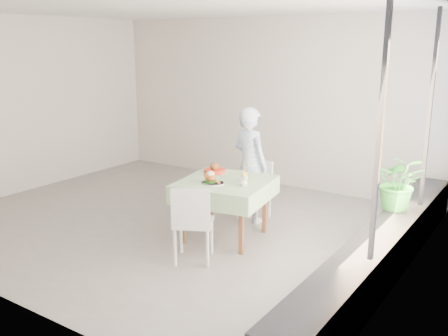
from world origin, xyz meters
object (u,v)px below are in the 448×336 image
Objects in this scene: diner at (250,165)px; potted_plant at (399,182)px; cafe_table at (225,202)px; chair_far at (254,201)px; main_dish at (212,179)px; juice_cup_orange at (244,176)px; chair_near at (194,238)px.

potted_plant is at bearing -163.88° from diner.
potted_plant is (1.86, 0.79, 0.37)m from cafe_table.
main_dish reaches higher than chair_far.
potted_plant reaches higher than juice_cup_orange.
potted_plant is at bearing 27.19° from main_dish.
diner is 0.71m from juice_cup_orange.
diner is at bearing 96.88° from cafe_table.
main_dish is 2.16m from potted_plant.
diner is at bearing -100.78° from chair_far.
diner is 2.39× the size of potted_plant.
juice_cup_orange is at bearing 22.99° from cafe_table.
juice_cup_orange is 1.78m from potted_plant.
juice_cup_orange is (0.22, 0.09, 0.34)m from cafe_table.
chair_near is at bearing -83.61° from cafe_table.
main_dish is 0.40m from juice_cup_orange.
main_dish reaches higher than chair_near.
chair_near is at bearing -138.96° from potted_plant.
chair_far is at bearing 95.58° from chair_near.
diner is 1.95m from potted_plant.
chair_near reaches higher than chair_far.
juice_cup_orange is at bearing 81.19° from chair_near.
main_dish is 1.08× the size of juice_cup_orange.
main_dish is (-0.06, -0.20, 0.33)m from cafe_table.
main_dish is at bearing -152.81° from potted_plant.
chair_far is 0.54m from diner.
juice_cup_orange reaches higher than chair_near.
potted_plant is at bearing 23.00° from juice_cup_orange.
potted_plant is at bearing 41.04° from chair_near.
diner reaches higher than main_dish.
cafe_table is 0.80m from diner.
potted_plant is (1.64, 0.70, 0.02)m from juice_cup_orange.
diner is 5.36× the size of main_dish.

